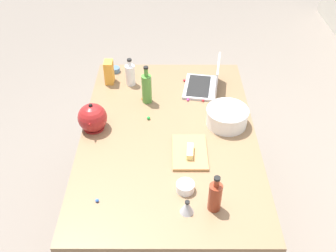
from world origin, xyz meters
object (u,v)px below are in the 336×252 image
object	(u,v)px
kettle	(92,118)
cutting_board	(189,152)
laptop	(205,83)
bottle_soy	(214,196)
mixing_bowl_large	(227,116)
ramekin_small	(115,70)
bottle_olive	(146,88)
candy_bag	(109,72)
ramekin_medium	(185,187)
kitchen_timer	(186,207)
butter_stick_left	(189,151)
bottle_vinegar	(130,74)

from	to	relation	value
kettle	cutting_board	world-z (taller)	kettle
laptop	bottle_soy	xyz separation A→B (m)	(1.05, -0.04, 0.04)
mixing_bowl_large	ramekin_small	distance (m)	0.99
laptop	bottle_olive	bearing A→B (deg)	-69.38
kettle	ramekin_small	world-z (taller)	kettle
bottle_olive	ramekin_small	distance (m)	0.47
cutting_board	bottle_soy	bearing A→B (deg)	14.79
mixing_bowl_large	candy_bag	size ratio (longest dim) A/B	1.55
mixing_bowl_large	bottle_olive	size ratio (longest dim) A/B	0.97
ramekin_medium	kitchen_timer	distance (m)	0.14
bottle_soy	kitchen_timer	size ratio (longest dim) A/B	2.85
candy_bag	bottle_soy	bearing A→B (deg)	29.77
cutting_board	ramekin_small	world-z (taller)	ramekin_small
kettle	mixing_bowl_large	bearing A→B (deg)	92.96
cutting_board	ramekin_medium	bearing A→B (deg)	-7.21
bottle_soy	butter_stick_left	world-z (taller)	bottle_soy
bottle_soy	bottle_olive	bearing A→B (deg)	-157.66
cutting_board	candy_bag	xyz separation A→B (m)	(-0.75, -0.55, 0.08)
laptop	kettle	size ratio (longest dim) A/B	1.59
bottle_vinegar	bottle_soy	xyz separation A→B (m)	(1.11, 0.50, 0.01)
bottle_vinegar	bottle_soy	bearing A→B (deg)	24.08
mixing_bowl_large	bottle_soy	distance (m)	0.67
mixing_bowl_large	bottle_olive	world-z (taller)	bottle_olive
cutting_board	butter_stick_left	bearing A→B (deg)	0.00
kettle	ramekin_small	xyz separation A→B (m)	(-0.67, 0.06, -0.06)
cutting_board	kitchen_timer	bearing A→B (deg)	-4.30
cutting_board	ramekin_medium	size ratio (longest dim) A/B	3.06
laptop	cutting_board	xyz separation A→B (m)	(0.66, -0.14, -0.04)
bottle_vinegar	ramekin_small	world-z (taller)	bottle_vinegar
mixing_bowl_large	bottle_vinegar	xyz separation A→B (m)	(-0.45, -0.64, 0.02)
kettle	candy_bag	distance (m)	0.52
cutting_board	candy_bag	bearing A→B (deg)	-143.75
ramekin_small	mixing_bowl_large	bearing A→B (deg)	50.93
bottle_soy	ramekin_medium	xyz separation A→B (m)	(-0.11, -0.14, -0.06)
mixing_bowl_large	bottle_soy	xyz separation A→B (m)	(0.66, -0.14, 0.03)
cutting_board	ramekin_small	xyz separation A→B (m)	(-0.89, -0.53, 0.01)
bottle_soy	candy_bag	distance (m)	1.31
bottle_vinegar	laptop	bearing A→B (deg)	83.72
mixing_bowl_large	kettle	distance (m)	0.83
kitchen_timer	candy_bag	distance (m)	1.27
ramekin_medium	bottle_soy	bearing A→B (deg)	50.42
ramekin_small	kitchen_timer	size ratio (longest dim) A/B	0.93
cutting_board	candy_bag	distance (m)	0.93
bottle_olive	kettle	size ratio (longest dim) A/B	1.27
butter_stick_left	mixing_bowl_large	bearing A→B (deg)	140.22
bottle_olive	ramekin_small	size ratio (longest dim) A/B	3.80
cutting_board	kitchen_timer	size ratio (longest dim) A/B	3.79
candy_bag	laptop	bearing A→B (deg)	83.04
ramekin_medium	mixing_bowl_large	bearing A→B (deg)	153.08
kitchen_timer	candy_bag	bearing A→B (deg)	-156.05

